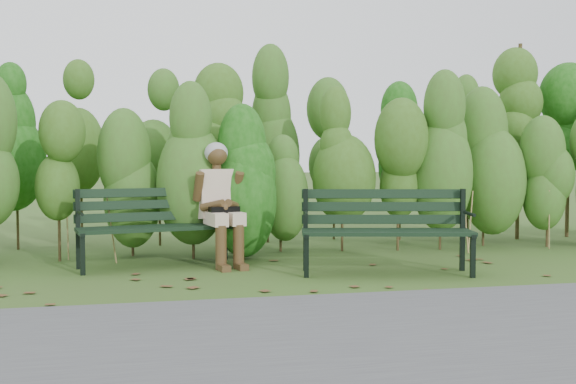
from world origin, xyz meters
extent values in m
plane|color=#405225|center=(0.00, 0.00, 0.00)|extent=(80.00, 80.00, 0.00)
cube|color=#474749|center=(0.00, -2.20, 0.01)|extent=(60.00, 2.50, 0.01)
cylinder|color=#47381E|center=(-2.75, 1.30, 0.40)|extent=(0.03, 0.03, 0.80)
ellipsoid|color=#3D611D|center=(-2.75, 1.30, 1.04)|extent=(0.64, 0.64, 1.44)
cylinder|color=#47381E|center=(-2.14, 1.30, 0.40)|extent=(0.03, 0.03, 0.80)
ellipsoid|color=#3D611D|center=(-2.14, 1.30, 1.04)|extent=(0.64, 0.64, 1.44)
cylinder|color=#47381E|center=(-1.53, 1.30, 0.40)|extent=(0.03, 0.03, 0.80)
ellipsoid|color=#3D611D|center=(-1.53, 1.30, 1.04)|extent=(0.64, 0.64, 1.44)
cylinder|color=#47381E|center=(-0.92, 1.30, 0.40)|extent=(0.03, 0.03, 0.80)
ellipsoid|color=#3D611D|center=(-0.92, 1.30, 1.04)|extent=(0.64, 0.64, 1.44)
cylinder|color=#47381E|center=(-0.31, 1.30, 0.40)|extent=(0.03, 0.03, 0.80)
ellipsoid|color=#3D611D|center=(-0.31, 1.30, 1.04)|extent=(0.64, 0.64, 1.44)
cylinder|color=#47381E|center=(0.31, 1.30, 0.40)|extent=(0.03, 0.03, 0.80)
ellipsoid|color=#3D611D|center=(0.31, 1.30, 1.04)|extent=(0.64, 0.64, 1.44)
cylinder|color=#47381E|center=(0.92, 1.30, 0.40)|extent=(0.03, 0.03, 0.80)
ellipsoid|color=#3D611D|center=(0.92, 1.30, 1.04)|extent=(0.64, 0.64, 1.44)
cylinder|color=#47381E|center=(1.53, 1.30, 0.40)|extent=(0.03, 0.03, 0.80)
ellipsoid|color=#3D611D|center=(1.53, 1.30, 1.04)|extent=(0.64, 0.64, 1.44)
cylinder|color=#47381E|center=(2.14, 1.30, 0.40)|extent=(0.03, 0.03, 0.80)
ellipsoid|color=#3D611D|center=(2.14, 1.30, 1.04)|extent=(0.64, 0.64, 1.44)
cylinder|color=#47381E|center=(2.75, 1.30, 0.40)|extent=(0.03, 0.03, 0.80)
ellipsoid|color=#3D611D|center=(2.75, 1.30, 1.04)|extent=(0.64, 0.64, 1.44)
cylinder|color=#47381E|center=(3.36, 1.30, 0.40)|extent=(0.03, 0.03, 0.80)
ellipsoid|color=#3D611D|center=(3.36, 1.30, 1.04)|extent=(0.64, 0.64, 1.44)
cylinder|color=#47381E|center=(-2.69, 2.30, 0.55)|extent=(0.04, 0.04, 1.10)
ellipsoid|color=#16540E|center=(-2.69, 2.30, 1.43)|extent=(0.70, 0.70, 1.98)
cylinder|color=#47381E|center=(-1.92, 2.30, 0.55)|extent=(0.04, 0.04, 1.10)
ellipsoid|color=#16540E|center=(-1.92, 2.30, 1.43)|extent=(0.70, 0.70, 1.98)
cylinder|color=#47381E|center=(-1.15, 2.30, 0.55)|extent=(0.04, 0.04, 1.10)
ellipsoid|color=#16540E|center=(-1.15, 2.30, 1.43)|extent=(0.70, 0.70, 1.98)
cylinder|color=#47381E|center=(-0.38, 2.30, 0.55)|extent=(0.04, 0.04, 1.10)
ellipsoid|color=#16540E|center=(-0.38, 2.30, 1.43)|extent=(0.70, 0.70, 1.98)
cylinder|color=#47381E|center=(0.38, 2.30, 0.55)|extent=(0.04, 0.04, 1.10)
ellipsoid|color=#16540E|center=(0.38, 2.30, 1.43)|extent=(0.70, 0.70, 1.98)
cylinder|color=#47381E|center=(1.15, 2.30, 0.55)|extent=(0.04, 0.04, 1.10)
ellipsoid|color=#16540E|center=(1.15, 2.30, 1.43)|extent=(0.70, 0.70, 1.98)
cylinder|color=#47381E|center=(1.92, 2.30, 0.55)|extent=(0.04, 0.04, 1.10)
ellipsoid|color=#16540E|center=(1.92, 2.30, 1.43)|extent=(0.70, 0.70, 1.98)
cylinder|color=#47381E|center=(2.69, 2.30, 0.55)|extent=(0.04, 0.04, 1.10)
ellipsoid|color=#16540E|center=(2.69, 2.30, 1.43)|extent=(0.70, 0.70, 1.98)
cylinder|color=#47381E|center=(3.46, 2.30, 0.55)|extent=(0.04, 0.04, 1.10)
ellipsoid|color=#16540E|center=(3.46, 2.30, 1.43)|extent=(0.70, 0.70, 1.98)
cylinder|color=#47381E|center=(4.22, 2.30, 0.55)|extent=(0.04, 0.04, 1.10)
ellipsoid|color=#16540E|center=(4.22, 2.30, 1.43)|extent=(0.70, 0.70, 1.98)
cube|color=brown|center=(-0.92, -0.72, 0.00)|extent=(0.10, 0.11, 0.01)
cube|color=brown|center=(-0.01, -0.07, 0.00)|extent=(0.10, 0.11, 0.01)
cube|color=brown|center=(1.76, -0.07, 0.00)|extent=(0.10, 0.11, 0.01)
cube|color=brown|center=(-0.42, 0.23, 0.00)|extent=(0.11, 0.11, 0.01)
cube|color=brown|center=(1.88, -0.35, 0.00)|extent=(0.11, 0.11, 0.01)
cube|color=brown|center=(1.38, -0.36, 0.00)|extent=(0.11, 0.11, 0.01)
cube|color=brown|center=(-2.17, -0.33, 0.00)|extent=(0.10, 0.11, 0.01)
cube|color=brown|center=(-0.58, -0.14, 0.00)|extent=(0.11, 0.11, 0.01)
cube|color=brown|center=(2.30, 0.15, 0.00)|extent=(0.11, 0.11, 0.01)
cube|color=brown|center=(1.41, 0.68, 0.00)|extent=(0.08, 0.10, 0.01)
cube|color=brown|center=(2.30, -0.70, 0.00)|extent=(0.07, 0.09, 0.01)
cube|color=brown|center=(-0.24, 0.53, 0.00)|extent=(0.10, 0.09, 0.01)
cube|color=brown|center=(2.06, 0.75, 0.00)|extent=(0.11, 0.11, 0.01)
cube|color=brown|center=(-2.51, 0.55, 0.00)|extent=(0.11, 0.11, 0.01)
cube|color=brown|center=(2.79, 0.86, 0.00)|extent=(0.11, 0.11, 0.01)
cube|color=brown|center=(-1.25, 0.78, 0.00)|extent=(0.10, 0.11, 0.01)
cube|color=brown|center=(-0.93, -0.69, 0.00)|extent=(0.11, 0.11, 0.01)
cube|color=brown|center=(1.75, -0.24, 0.00)|extent=(0.11, 0.11, 0.01)
cube|color=brown|center=(-0.79, 0.51, 0.00)|extent=(0.11, 0.11, 0.01)
cube|color=brown|center=(-0.92, -0.14, 0.00)|extent=(0.10, 0.11, 0.01)
cube|color=brown|center=(-0.92, -0.27, 0.00)|extent=(0.10, 0.08, 0.01)
cube|color=brown|center=(-0.71, 0.56, 0.00)|extent=(0.09, 0.11, 0.01)
cube|color=brown|center=(1.17, -0.93, 0.00)|extent=(0.11, 0.11, 0.01)
cube|color=brown|center=(1.84, -0.46, 0.00)|extent=(0.09, 0.07, 0.01)
cube|color=brown|center=(-1.02, -1.02, 0.00)|extent=(0.11, 0.11, 0.01)
cube|color=brown|center=(2.16, -0.94, 0.00)|extent=(0.11, 0.11, 0.01)
cube|color=brown|center=(-0.52, 0.21, 0.00)|extent=(0.09, 0.10, 0.01)
cube|color=brown|center=(-1.16, 0.60, 0.00)|extent=(0.11, 0.11, 0.01)
cube|color=brown|center=(-2.18, 0.28, 0.00)|extent=(0.09, 0.08, 0.01)
cube|color=black|center=(-1.18, 0.59, 0.39)|extent=(1.55, 0.39, 0.03)
cube|color=black|center=(-1.20, 0.70, 0.39)|extent=(1.55, 0.39, 0.03)
cube|color=black|center=(-1.22, 0.80, 0.39)|extent=(1.55, 0.39, 0.03)
cube|color=black|center=(-1.24, 0.91, 0.39)|extent=(1.55, 0.39, 0.03)
cube|color=black|center=(-1.26, 0.99, 0.48)|extent=(1.54, 0.34, 0.09)
cube|color=black|center=(-1.26, 1.00, 0.61)|extent=(1.54, 0.34, 0.09)
cube|color=black|center=(-1.26, 1.01, 0.73)|extent=(1.54, 0.34, 0.09)
cube|color=black|center=(-1.91, 0.44, 0.19)|extent=(0.05, 0.05, 0.39)
cube|color=black|center=(-1.98, 0.80, 0.39)|extent=(0.05, 0.05, 0.78)
cube|color=black|center=(-1.94, 0.61, 0.37)|extent=(0.12, 0.43, 0.03)
cylinder|color=black|center=(-1.94, 0.57, 0.56)|extent=(0.09, 0.32, 0.03)
cube|color=black|center=(-0.45, 0.72, 0.19)|extent=(0.05, 0.05, 0.39)
cube|color=black|center=(-0.52, 1.09, 0.39)|extent=(0.05, 0.05, 0.78)
cube|color=black|center=(-0.48, 0.89, 0.37)|extent=(0.12, 0.43, 0.03)
cylinder|color=black|center=(-0.48, 0.85, 0.56)|extent=(0.09, 0.32, 0.03)
cube|color=black|center=(0.80, -0.26, 0.39)|extent=(1.55, 0.43, 0.03)
cube|color=black|center=(0.83, -0.16, 0.39)|extent=(1.55, 0.43, 0.03)
cube|color=black|center=(0.85, -0.05, 0.39)|extent=(1.55, 0.43, 0.03)
cube|color=black|center=(0.87, 0.06, 0.39)|extent=(1.55, 0.43, 0.03)
cube|color=black|center=(0.89, 0.14, 0.49)|extent=(1.54, 0.39, 0.09)
cube|color=black|center=(0.89, 0.15, 0.61)|extent=(1.54, 0.39, 0.09)
cube|color=black|center=(0.90, 0.16, 0.73)|extent=(1.54, 0.39, 0.09)
cube|color=black|center=(0.07, -0.11, 0.20)|extent=(0.05, 0.05, 0.39)
cube|color=black|center=(0.15, 0.26, 0.39)|extent=(0.05, 0.05, 0.78)
cube|color=black|center=(0.11, 0.06, 0.37)|extent=(0.14, 0.43, 0.03)
cylinder|color=black|center=(0.10, 0.02, 0.57)|extent=(0.10, 0.33, 0.03)
cube|color=black|center=(1.53, -0.43, 0.20)|extent=(0.05, 0.05, 0.39)
cube|color=black|center=(1.61, -0.07, 0.39)|extent=(0.05, 0.05, 0.78)
cube|color=black|center=(1.57, -0.26, 0.37)|extent=(0.14, 0.43, 0.03)
cylinder|color=black|center=(1.56, -0.31, 0.57)|extent=(0.10, 0.33, 0.03)
cube|color=beige|center=(-0.67, 0.64, 0.48)|extent=(0.22, 0.44, 0.13)
cube|color=beige|center=(-0.49, 0.68, 0.48)|extent=(0.22, 0.44, 0.13)
cylinder|color=#4C351B|center=(-0.63, 0.48, 0.21)|extent=(0.13, 0.13, 0.43)
cylinder|color=#4C351B|center=(-0.46, 0.51, 0.21)|extent=(0.13, 0.13, 0.43)
cube|color=#4C351B|center=(-0.62, 0.40, 0.03)|extent=(0.13, 0.21, 0.06)
cube|color=#4C351B|center=(-0.44, 0.43, 0.03)|extent=(0.13, 0.21, 0.06)
cube|color=beige|center=(-0.63, 0.92, 0.71)|extent=(0.40, 0.31, 0.51)
cylinder|color=#4C351B|center=(-0.62, 0.90, 0.97)|extent=(0.09, 0.09, 0.10)
sphere|color=#4C351B|center=(-0.62, 0.89, 1.10)|extent=(0.21, 0.21, 0.21)
ellipsoid|color=gray|center=(-0.63, 0.92, 1.13)|extent=(0.24, 0.23, 0.22)
cylinder|color=#4C351B|center=(-0.82, 0.81, 0.79)|extent=(0.13, 0.22, 0.31)
cylinder|color=#4C351B|center=(-0.41, 0.88, 0.79)|extent=(0.13, 0.22, 0.31)
cylinder|color=#4C351B|center=(-0.69, 0.70, 0.61)|extent=(0.25, 0.24, 0.13)
cylinder|color=#4C351B|center=(-0.49, 0.74, 0.61)|extent=(0.19, 0.28, 0.13)
sphere|color=#4C351B|center=(-0.58, 0.66, 0.59)|extent=(0.11, 0.11, 0.11)
cube|color=black|center=(-0.58, 0.67, 0.52)|extent=(0.31, 0.17, 0.16)
camera|label=1|loc=(-1.37, -5.95, 1.09)|focal=42.00mm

